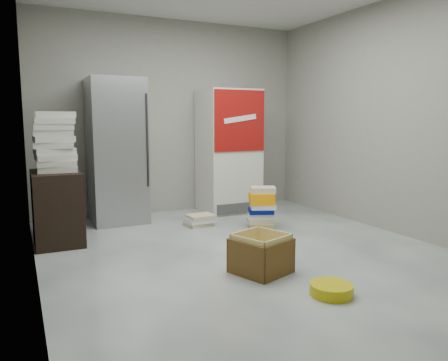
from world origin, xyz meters
TOP-DOWN VIEW (x-y plane):
  - ground at (0.00, 0.00)m, footprint 5.00×5.00m
  - room_shell at (0.00, 0.00)m, footprint 4.04×5.04m
  - steel_fridge at (-0.90, 2.13)m, footprint 0.70×0.72m
  - coke_cooler at (0.75, 2.12)m, footprint 0.80×0.73m
  - wood_shelf at (-1.73, 1.40)m, footprint 0.50×0.80m
  - supply_box_stack at (-1.72, 1.40)m, footprint 0.45×0.44m
  - phonebook_stack_main at (0.66, 0.99)m, footprint 0.41×0.37m
  - phonebook_stack_side at (-0.01, 1.42)m, footprint 0.38×0.31m
  - cardboard_box at (-0.17, -0.43)m, footprint 0.56×0.56m
  - bucket_lid at (0.07, -1.12)m, footprint 0.36×0.36m

SIDE VIEW (x-z plane):
  - ground at x=0.00m, z-range 0.00..0.00m
  - bucket_lid at x=0.07m, z-range 0.00..0.09m
  - phonebook_stack_side at x=-0.01m, z-range 0.00..0.15m
  - cardboard_box at x=-0.17m, z-range -0.03..0.32m
  - phonebook_stack_main at x=0.66m, z-range 0.00..0.52m
  - wood_shelf at x=-1.73m, z-range 0.00..0.80m
  - coke_cooler at x=0.75m, z-range 0.00..1.80m
  - steel_fridge at x=-0.90m, z-range 0.00..1.90m
  - supply_box_stack at x=-1.72m, z-range 0.80..1.45m
  - room_shell at x=0.00m, z-range 0.39..3.21m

